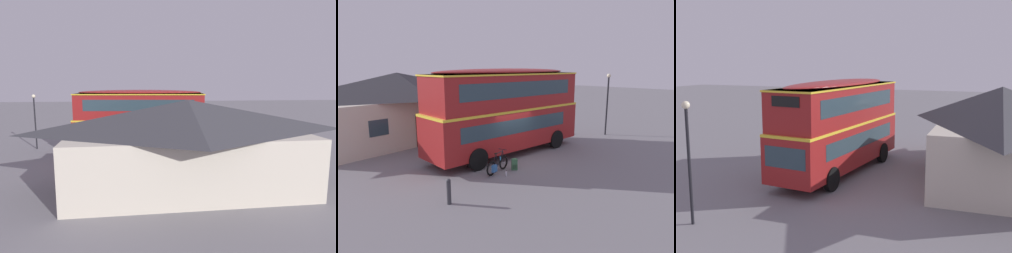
% 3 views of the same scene
% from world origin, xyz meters
% --- Properties ---
extents(ground_plane, '(120.00, 120.00, 0.00)m').
position_xyz_m(ground_plane, '(0.00, 0.00, 0.00)').
color(ground_plane, slate).
extents(double_decker_bus, '(9.84, 3.47, 4.79)m').
position_xyz_m(double_decker_bus, '(0.77, 1.23, 2.64)').
color(double_decker_bus, black).
rests_on(double_decker_bus, ground).
extents(touring_bicycle, '(1.70, 0.63, 1.02)m').
position_xyz_m(touring_bicycle, '(-1.95, -0.59, 0.37)').
color(touring_bicycle, black).
rests_on(touring_bicycle, ground).
extents(backpack_on_ground, '(0.35, 0.34, 0.58)m').
position_xyz_m(backpack_on_ground, '(-1.10, -0.92, 0.30)').
color(backpack_on_ground, '#386642').
rests_on(backpack_on_ground, ground).
extents(water_bottle_clear_plastic, '(0.07, 0.07, 0.26)m').
position_xyz_m(water_bottle_clear_plastic, '(-1.97, -1.18, 0.12)').
color(water_bottle_clear_plastic, silver).
rests_on(water_bottle_clear_plastic, ground).
extents(pub_building, '(12.04, 6.23, 4.50)m').
position_xyz_m(pub_building, '(-1.50, 8.95, 2.30)').
color(pub_building, beige).
rests_on(pub_building, ground).
extents(street_lamp, '(0.28, 0.28, 4.40)m').
position_xyz_m(street_lamp, '(9.11, -0.98, 2.74)').
color(street_lamp, black).
rests_on(street_lamp, ground).
extents(kerb_bollard, '(0.16, 0.16, 0.97)m').
position_xyz_m(kerb_bollard, '(-5.47, -1.53, 0.50)').
color(kerb_bollard, '#333338').
rests_on(kerb_bollard, ground).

